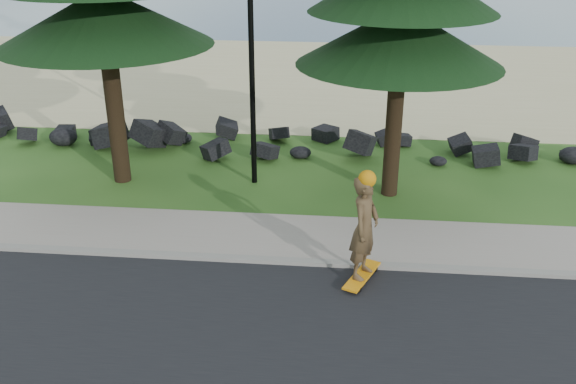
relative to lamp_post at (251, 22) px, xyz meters
name	(u,v)px	position (x,y,z in m)	size (l,w,h in m)	color
ground	(234,240)	(0.00, -3.20, -4.13)	(160.00, 160.00, 0.00)	#214615
road	(183,378)	(0.00, -7.70, -4.12)	(160.00, 7.00, 0.02)	black
kerb	(226,258)	(0.00, -4.10, -4.08)	(160.00, 0.20, 0.10)	gray
sidewalk	(235,234)	(0.00, -3.00, -4.09)	(160.00, 2.00, 0.08)	gray
beach_sand	(293,77)	(0.00, 11.30, -4.13)	(160.00, 15.00, 0.01)	tan
seawall_boulders	(266,150)	(0.00, 2.40, -4.13)	(60.00, 2.40, 1.10)	black
lamp_post	(251,22)	(0.00, 0.00, 0.00)	(0.25, 0.14, 8.14)	black
skateboarder	(365,228)	(2.78, -4.60, -2.98)	(0.76, 1.25, 2.30)	orange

